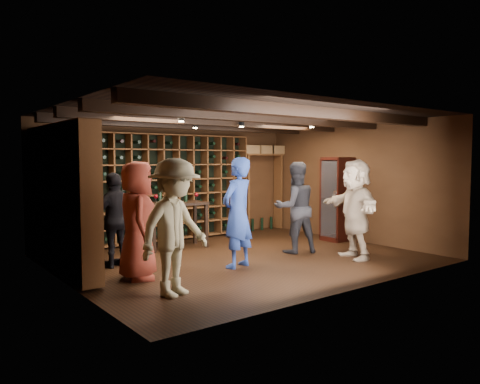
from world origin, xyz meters
TOP-DOWN VIEW (x-y plane):
  - ground at (0.00, 0.00)m, footprint 6.00×6.00m
  - room_shell at (0.00, 0.05)m, footprint 6.00×6.00m
  - wine_rack_back at (-0.52, 2.33)m, footprint 4.65×0.30m
  - wine_rack_left at (-2.83, 0.82)m, footprint 0.30×2.65m
  - crate_shelf at (2.41, 2.32)m, footprint 1.20×0.32m
  - display_cabinet at (2.71, 0.20)m, footprint 0.55×0.50m
  - man_blue_shirt at (-0.48, -0.52)m, footprint 0.74×0.59m
  - man_grey_suit at (1.09, -0.21)m, footprint 0.98×0.87m
  - guest_red_floral at (-2.08, -0.24)m, footprint 0.79×0.97m
  - guest_woman_black at (-2.02, 0.71)m, footprint 0.96×0.58m
  - guest_khaki at (-2.06, -1.29)m, footprint 1.27×0.97m
  - guest_beige at (1.58, -1.20)m, footprint 1.07×1.69m
  - tasting_table at (-0.47, 1.52)m, footprint 1.24×0.70m

SIDE VIEW (x-z plane):
  - ground at x=0.00m, z-range 0.00..0.00m
  - guest_woman_black at x=-2.02m, z-range 0.00..1.53m
  - tasting_table at x=-0.47m, z-range 0.20..1.38m
  - man_grey_suit at x=1.09m, z-range 0.00..1.69m
  - guest_red_floral at x=-2.08m, z-range 0.00..1.71m
  - display_cabinet at x=2.71m, z-range -0.02..1.73m
  - guest_beige at x=1.58m, z-range 0.00..1.74m
  - guest_khaki at x=-2.06m, z-range 0.00..1.75m
  - man_blue_shirt at x=-0.48m, z-range 0.00..1.77m
  - wine_rack_back at x=-0.52m, z-range 0.05..2.25m
  - wine_rack_left at x=-2.83m, z-range 0.05..2.25m
  - crate_shelf at x=2.41m, z-range 0.54..2.60m
  - room_shell at x=0.00m, z-range -0.58..5.42m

